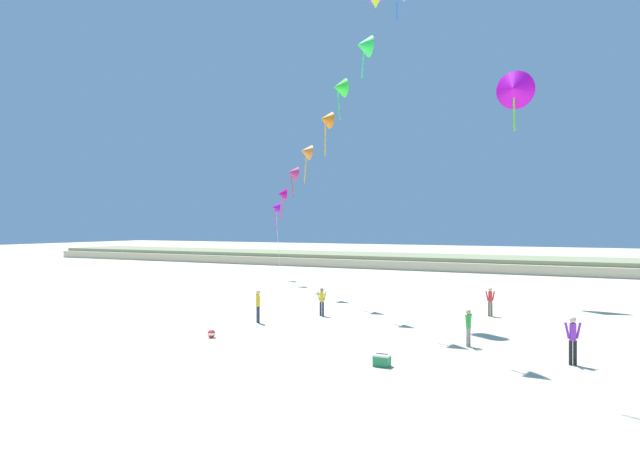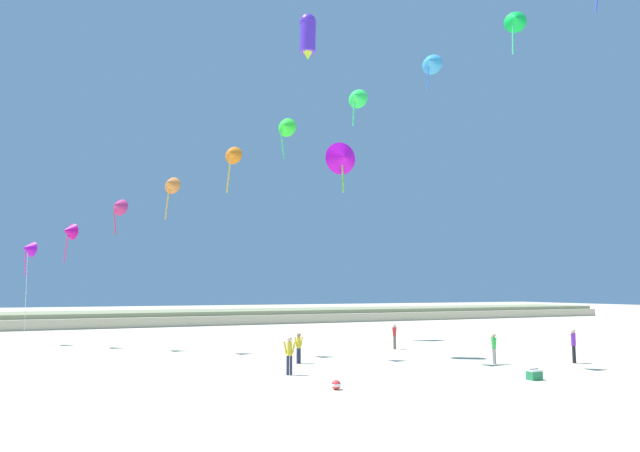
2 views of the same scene
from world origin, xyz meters
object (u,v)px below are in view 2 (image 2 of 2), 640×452
at_px(person_near_right, 299,346).
at_px(person_near_left, 494,346).
at_px(large_kite_mid_trail, 343,158).
at_px(person_far_right, 573,343).
at_px(beach_cooler, 534,375).
at_px(person_far_left, 394,334).
at_px(person_mid_center, 289,353).
at_px(large_kite_low_lead, 308,35).
at_px(beach_ball, 336,385).

bearing_deg(person_near_right, person_near_left, -25.61).
relative_size(person_near_left, large_kite_mid_trail, 0.38).
bearing_deg(person_far_right, large_kite_mid_trail, 104.76).
height_order(person_far_right, beach_cooler, person_far_right).
height_order(person_near_right, person_far_left, person_far_left).
distance_m(person_mid_center, beach_cooler, 10.46).
bearing_deg(person_near_left, person_near_right, 154.39).
relative_size(person_mid_center, person_far_left, 1.06).
bearing_deg(large_kite_low_lead, person_near_right, -119.80).
distance_m(person_near_left, person_far_left, 8.43).
bearing_deg(large_kite_low_lead, beach_ball, -107.71).
height_order(person_near_left, large_kite_low_lead, large_kite_low_lead).
distance_m(person_near_left, beach_ball, 11.14).
bearing_deg(beach_cooler, person_far_left, 84.26).
bearing_deg(person_near_left, beach_cooler, -113.12).
bearing_deg(beach_cooler, large_kite_mid_trail, 85.95).
bearing_deg(person_far_left, person_near_right, -153.73).
relative_size(person_far_left, beach_ball, 4.37).
height_order(large_kite_low_lead, beach_ball, large_kite_low_lead).
relative_size(person_far_left, large_kite_mid_trail, 0.39).
distance_m(person_far_right, beach_ball, 14.77).
height_order(person_far_right, beach_ball, person_far_right).
distance_m(person_far_right, beach_cooler, 6.91).
height_order(person_near_right, large_kite_low_lead, large_kite_low_lead).
xyz_separation_m(person_mid_center, beach_ball, (0.27, -4.16, -0.79)).
distance_m(person_near_right, person_far_right, 14.20).
bearing_deg(beach_ball, beach_cooler, -8.87).
relative_size(person_far_left, large_kite_low_lead, 0.54).
distance_m(large_kite_mid_trail, beach_cooler, 24.87).
bearing_deg(large_kite_low_lead, beach_cooler, -67.39).
bearing_deg(large_kite_low_lead, person_mid_center, -119.05).
height_order(person_near_left, person_far_left, person_far_left).
distance_m(person_near_left, large_kite_mid_trail, 20.66).
bearing_deg(person_far_left, beach_cooler, -95.74).
bearing_deg(large_kite_low_lead, large_kite_mid_trail, 51.81).
distance_m(large_kite_low_lead, beach_cooler, 23.28).
bearing_deg(person_near_right, person_far_right, -23.69).
distance_m(person_far_left, large_kite_low_lead, 19.52).
bearing_deg(large_kite_mid_trail, beach_cooler, -94.05).
xyz_separation_m(person_near_left, beach_ball, (-10.60, -3.35, -0.71)).
relative_size(person_mid_center, large_kite_mid_trail, 0.41).
bearing_deg(person_mid_center, beach_ball, -86.30).
relative_size(person_near_left, beach_cooler, 2.67).
bearing_deg(person_far_left, person_far_right, -64.35).
relative_size(person_far_right, large_kite_low_lead, 0.60).
bearing_deg(beach_cooler, person_near_left, 66.88).
bearing_deg(person_near_right, person_far_left, 26.27).
xyz_separation_m(person_near_right, beach_cooler, (6.98, -9.00, -0.68)).
relative_size(person_near_left, large_kite_low_lead, 0.53).
distance_m(person_near_left, person_near_right, 9.96).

